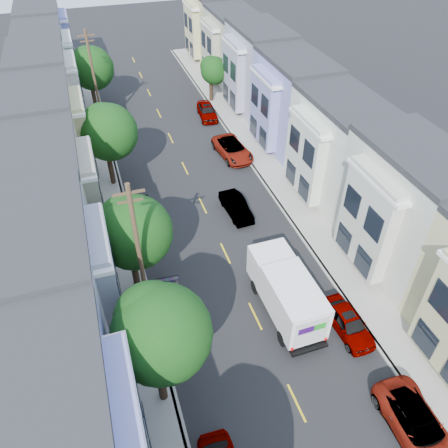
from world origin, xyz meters
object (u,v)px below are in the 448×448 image
at_px(tree_d, 108,133).
at_px(utility_pole_far, 95,82).
at_px(parked_left_d, 143,212).
at_px(fedex_truck, 286,291).
at_px(utility_pole_near, 140,258).
at_px(lead_sedan, 236,207).
at_px(tree_far_r, 213,71).
at_px(parked_right_d, 207,111).
at_px(parked_right_a, 418,427).
at_px(tree_c, 133,233).
at_px(tree_b, 160,334).
at_px(parked_right_b, 348,323).
at_px(tree_e, 91,69).
at_px(parked_left_c, 172,309).
at_px(parked_right_c, 232,149).

distance_m(tree_d, utility_pole_far, 10.49).
bearing_deg(parked_left_d, fedex_truck, -59.35).
bearing_deg(utility_pole_near, lead_sedan, 43.56).
xyz_separation_m(tree_far_r, lead_sedan, (-4.62, -21.15, -2.88)).
xyz_separation_m(tree_d, parked_right_d, (11.20, 9.82, -4.21)).
bearing_deg(fedex_truck, parked_right_a, -72.53).
relative_size(tree_c, parked_left_d, 1.88).
height_order(tree_d, fedex_truck, tree_d).
height_order(tree_d, utility_pole_near, utility_pole_near).
height_order(tree_b, parked_right_b, tree_b).
bearing_deg(parked_right_a, tree_d, 114.30).
distance_m(tree_far_r, utility_pole_far, 13.69).
distance_m(tree_e, lead_sedan, 25.02).
bearing_deg(tree_c, parked_left_c, -66.19).
bearing_deg(tree_d, tree_b, -90.00).
height_order(tree_e, parked_right_d, tree_e).
bearing_deg(tree_e, tree_b, -90.00).
height_order(utility_pole_near, parked_right_d, utility_pole_near).
relative_size(tree_b, utility_pole_near, 0.79).
relative_size(tree_far_r, parked_left_d, 1.39).
height_order(lead_sedan, parked_right_a, parked_right_a).
relative_size(tree_far_r, parked_right_a, 0.99).
distance_m(lead_sedan, parked_right_a, 19.62).
xyz_separation_m(utility_pole_far, parked_left_c, (1.40, -26.29, -4.52)).
relative_size(tree_b, parked_right_b, 1.80).
distance_m(utility_pole_far, parked_right_d, 12.05).
bearing_deg(parked_right_c, tree_far_r, 75.25).
relative_size(tree_d, tree_e, 1.05).
height_order(parked_left_c, parked_right_b, parked_right_b).
height_order(tree_e, parked_right_a, tree_e).
bearing_deg(utility_pole_far, tree_c, -90.00).
bearing_deg(tree_c, lead_sedan, 31.57).
distance_m(tree_c, tree_e, 28.44).
xyz_separation_m(tree_b, parked_left_c, (1.40, 5.24, -4.86)).
bearing_deg(tree_d, parked_right_d, 41.23).
height_order(tree_c, lead_sedan, tree_c).
bearing_deg(tree_e, lead_sedan, -69.70).
distance_m(tree_b, tree_far_r, 37.30).
height_order(tree_d, utility_pole_far, utility_pole_far).
bearing_deg(parked_right_c, tree_e, 121.68).
relative_size(tree_far_r, parked_right_d, 1.10).
bearing_deg(fedex_truck, parked_right_c, 80.23).
height_order(parked_left_c, parked_right_d, parked_right_d).
bearing_deg(tree_c, tree_d, 90.00).
xyz_separation_m(utility_pole_far, parked_right_c, (11.20, -9.31, -4.40)).
bearing_deg(parked_right_a, parked_left_d, 116.43).
relative_size(parked_left_d, parked_right_a, 0.72).
distance_m(tree_b, lead_sedan, 16.85).
xyz_separation_m(fedex_truck, parked_right_b, (3.01, -2.58, -1.08)).
bearing_deg(parked_left_c, tree_far_r, 73.74).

